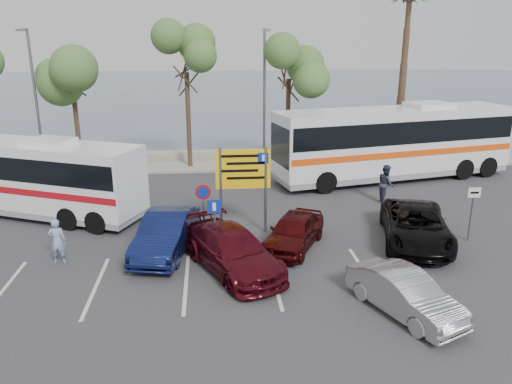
{
  "coord_description": "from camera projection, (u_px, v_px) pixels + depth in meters",
  "views": [
    {
      "loc": [
        -0.32,
        -15.92,
        7.75
      ],
      "look_at": [
        1.5,
        3.0,
        1.8
      ],
      "focal_mm": 35.0,
      "sensor_mm": 36.0,
      "label": 1
    }
  ],
  "objects": [
    {
      "name": "street_lamp_right",
      "position": [
        264.0,
        92.0,
        29.21
      ],
      "size": [
        0.45,
        1.15,
        8.01
      ],
      "color": "slate",
      "rests_on": "kerb_strip"
    },
    {
      "name": "tree_right",
      "position": [
        289.0,
        64.0,
        29.33
      ],
      "size": [
        3.2,
        3.2,
        7.4
      ],
      "color": "#382619",
      "rests_on": "kerb_strip"
    },
    {
      "name": "sea",
      "position": [
        210.0,
        90.0,
        74.46
      ],
      "size": [
        140.0,
        140.0,
        0.0
      ],
      "primitive_type": "plane",
      "color": "#414F68",
      "rests_on": "ground"
    },
    {
      "name": "ground",
      "position": [
        222.0,
        268.0,
        17.47
      ],
      "size": [
        120.0,
        120.0,
        0.0
      ],
      "primitive_type": "plane",
      "color": "#333335",
      "rests_on": "ground"
    },
    {
      "name": "sign_parking",
      "position": [
        215.0,
        221.0,
        17.76
      ],
      "size": [
        0.5,
        0.07,
        2.25
      ],
      "color": "slate",
      "rests_on": "ground"
    },
    {
      "name": "pedestrian_far",
      "position": [
        386.0,
        184.0,
        24.1
      ],
      "size": [
        0.76,
        0.95,
        1.86
      ],
      "primitive_type": "imported",
      "rotation": [
        0.0,
        0.0,
        1.51
      ],
      "color": "#2E3245",
      "rests_on": "ground"
    },
    {
      "name": "car_blue",
      "position": [
        166.0,
        234.0,
        18.48
      ],
      "size": [
        2.46,
        4.8,
        1.51
      ],
      "primitive_type": "imported",
      "rotation": [
        0.0,
        0.0,
        -0.2
      ],
      "color": "#0F1848",
      "rests_on": "ground"
    },
    {
      "name": "kerb_strip",
      "position": [
        215.0,
        166.0,
        30.74
      ],
      "size": [
        44.0,
        2.4,
        0.15
      ],
      "primitive_type": "cube",
      "color": "#9A988C",
      "rests_on": "ground"
    },
    {
      "name": "direction_sign",
      "position": [
        243.0,
        176.0,
        19.87
      ],
      "size": [
        2.2,
        0.12,
        3.6
      ],
      "color": "slate",
      "rests_on": "ground"
    },
    {
      "name": "car_maroon",
      "position": [
        233.0,
        251.0,
        17.1
      ],
      "size": [
        3.88,
        5.33,
        1.44
      ],
      "primitive_type": "imported",
      "rotation": [
        0.0,
        0.0,
        0.43
      ],
      "color": "#500D16",
      "rests_on": "ground"
    },
    {
      "name": "street_lamp_left",
      "position": [
        35.0,
        95.0,
        28.02
      ],
      "size": [
        0.45,
        1.15,
        8.01
      ],
      "color": "slate",
      "rests_on": "kerb_strip"
    },
    {
      "name": "coach_bus_left",
      "position": [
        22.0,
        178.0,
        22.35
      ],
      "size": [
        11.43,
        6.84,
        3.56
      ],
      "color": "white",
      "rests_on": "ground"
    },
    {
      "name": "car_silver_b",
      "position": [
        405.0,
        294.0,
        14.43
      ],
      "size": [
        2.77,
        4.04,
        1.26
      ],
      "primitive_type": "imported",
      "rotation": [
        0.0,
        0.0,
        0.42
      ],
      "color": "#99999E",
      "rests_on": "ground"
    },
    {
      "name": "sign_no_stop",
      "position": [
        203.0,
        204.0,
        19.21
      ],
      "size": [
        0.6,
        0.08,
        2.35
      ],
      "color": "slate",
      "rests_on": "ground"
    },
    {
      "name": "suv_black",
      "position": [
        416.0,
        225.0,
        19.37
      ],
      "size": [
        3.69,
        5.66,
        1.45
      ],
      "primitive_type": "imported",
      "rotation": [
        0.0,
        0.0,
        -0.27
      ],
      "color": "black",
      "rests_on": "ground"
    },
    {
      "name": "coach_bus_right",
      "position": [
        394.0,
        145.0,
        27.76
      ],
      "size": [
        13.88,
        5.75,
        4.23
      ],
      "color": "white",
      "rests_on": "ground"
    },
    {
      "name": "sign_taxi",
      "position": [
        472.0,
        207.0,
        19.35
      ],
      "size": [
        0.5,
        0.07,
        2.2
      ],
      "color": "slate",
      "rests_on": "ground"
    },
    {
      "name": "lane_markings",
      "position": [
        188.0,
        282.0,
        16.41
      ],
      "size": [
        12.02,
        4.2,
        0.01
      ],
      "primitive_type": null,
      "color": "silver",
      "rests_on": "ground"
    },
    {
      "name": "seawall",
      "position": [
        214.0,
        155.0,
        32.57
      ],
      "size": [
        48.0,
        0.8,
        0.6
      ],
      "primitive_type": "cube",
      "color": "#9E937E",
      "rests_on": "ground"
    },
    {
      "name": "tree_left",
      "position": [
        71.0,
        68.0,
        28.24
      ],
      "size": [
        3.2,
        3.2,
        7.2
      ],
      "color": "#382619",
      "rests_on": "kerb_strip"
    },
    {
      "name": "car_red",
      "position": [
        294.0,
        231.0,
        18.95
      ],
      "size": [
        3.23,
        4.2,
        1.33
      ],
      "primitive_type": "imported",
      "rotation": [
        0.0,
        0.0,
        -0.49
      ],
      "color": "#41090A",
      "rests_on": "ground"
    },
    {
      "name": "tree_mid",
      "position": [
        186.0,
        56.0,
        28.64
      ],
      "size": [
        3.2,
        3.2,
        8.0
      ],
      "color": "#382619",
      "rests_on": "kerb_strip"
    },
    {
      "name": "pedestrian_near",
      "position": [
        57.0,
        241.0,
        17.57
      ],
      "size": [
        0.61,
        0.4,
        1.68
      ],
      "primitive_type": "imported",
      "rotation": [
        0.0,
        0.0,
        3.14
      ],
      "color": "#8199BC",
      "rests_on": "ground"
    }
  ]
}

